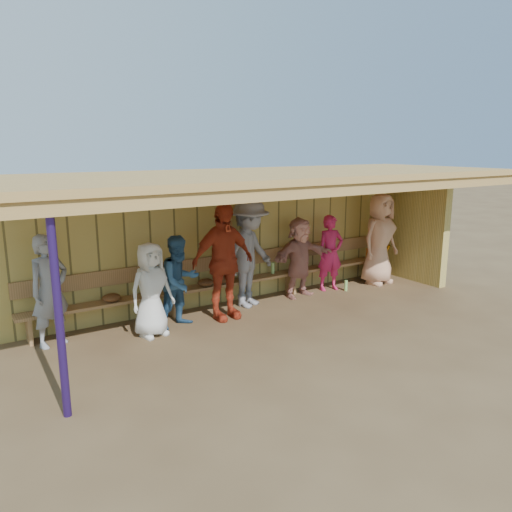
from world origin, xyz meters
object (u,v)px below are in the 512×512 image
(player_f, at_px, (299,257))
(bench, at_px, (234,276))
(player_e, at_px, (249,253))
(player_g, at_px, (330,253))
(player_h, at_px, (380,239))
(player_a, at_px, (50,291))
(player_c, at_px, (180,281))
(player_b, at_px, (151,290))
(player_d, at_px, (223,262))

(player_f, xyz_separation_m, bench, (-1.29, 0.32, -0.26))
(player_f, bearing_deg, bench, 159.63)
(player_e, relative_size, player_g, 1.29)
(player_h, bearing_deg, bench, 165.44)
(player_a, bearing_deg, player_c, -32.11)
(player_a, xyz_separation_m, player_b, (1.39, -0.44, -0.10))
(player_c, bearing_deg, player_b, -179.22)
(player_g, bearing_deg, bench, -177.86)
(player_f, bearing_deg, player_c, 179.58)
(player_a, distance_m, player_h, 6.61)
(player_d, relative_size, bench, 0.26)
(player_c, height_order, player_d, player_d)
(player_h, bearing_deg, player_g, 165.14)
(player_h, bearing_deg, player_a, 172.32)
(player_f, bearing_deg, player_a, 173.51)
(player_c, bearing_deg, player_e, -3.70)
(player_a, bearing_deg, player_b, -41.22)
(player_d, bearing_deg, player_g, 3.59)
(player_b, distance_m, player_g, 4.04)
(player_c, relative_size, player_g, 0.98)
(player_a, height_order, player_c, player_a)
(player_g, height_order, bench, player_g)
(player_c, height_order, player_g, player_g)
(player_d, distance_m, player_h, 3.89)
(player_g, bearing_deg, player_b, -163.27)
(player_a, distance_m, player_g, 5.40)
(player_a, bearing_deg, player_d, -30.73)
(player_c, xyz_separation_m, bench, (1.36, 0.60, -0.23))
(player_d, bearing_deg, bench, 44.17)
(player_d, relative_size, player_g, 1.29)
(player_c, distance_m, bench, 1.51)
(player_c, distance_m, player_f, 2.67)
(player_c, distance_m, player_h, 4.68)
(player_a, height_order, bench, player_a)
(player_f, relative_size, bench, 0.21)
(player_c, height_order, bench, player_c)
(player_b, relative_size, bench, 0.20)
(player_f, distance_m, player_g, 0.81)
(player_b, bearing_deg, player_g, -4.80)
(player_a, distance_m, player_d, 2.74)
(player_b, distance_m, bench, 2.07)
(player_e, bearing_deg, player_d, -179.46)
(player_b, distance_m, player_f, 3.24)
(player_c, xyz_separation_m, player_d, (0.78, -0.05, 0.24))
(player_e, bearing_deg, player_h, -27.76)
(player_f, height_order, player_h, player_h)
(player_h, bearing_deg, player_b, 176.73)
(player_a, relative_size, bench, 0.22)
(player_f, relative_size, player_g, 1.02)
(player_b, distance_m, player_h, 5.23)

